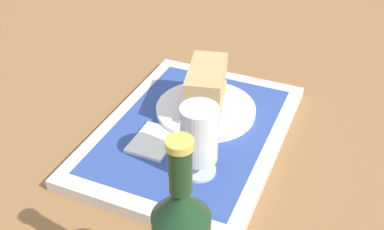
# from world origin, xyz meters

# --- Properties ---
(ground_plane) EXTENTS (3.00, 3.00, 0.00)m
(ground_plane) POSITION_xyz_m (0.00, 0.00, 0.00)
(ground_plane) COLOR olive
(tray) EXTENTS (0.44, 0.32, 0.02)m
(tray) POSITION_xyz_m (0.00, 0.00, 0.01)
(tray) COLOR silver
(tray) RESTS_ON ground_plane
(placemat) EXTENTS (0.38, 0.27, 0.00)m
(placemat) POSITION_xyz_m (0.00, 0.00, 0.02)
(placemat) COLOR #2D4793
(placemat) RESTS_ON tray
(plate) EXTENTS (0.19, 0.19, 0.01)m
(plate) POSITION_xyz_m (-0.05, 0.01, 0.03)
(plate) COLOR white
(plate) RESTS_ON placemat
(sandwich) EXTENTS (0.14, 0.09, 0.08)m
(sandwich) POSITION_xyz_m (-0.05, 0.01, 0.08)
(sandwich) COLOR tan
(sandwich) RESTS_ON plate
(beer_glass) EXTENTS (0.06, 0.06, 0.12)m
(beer_glass) POSITION_xyz_m (0.10, 0.06, 0.09)
(beer_glass) COLOR silver
(beer_glass) RESTS_ON placemat
(napkin_folded) EXTENTS (0.09, 0.07, 0.01)m
(napkin_folded) POSITION_xyz_m (0.07, -0.04, 0.02)
(napkin_folded) COLOR white
(napkin_folded) RESTS_ON placemat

